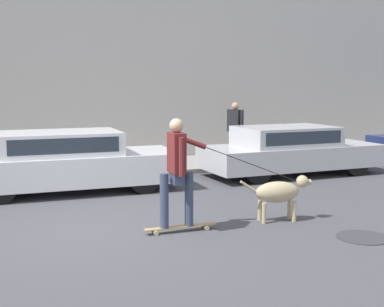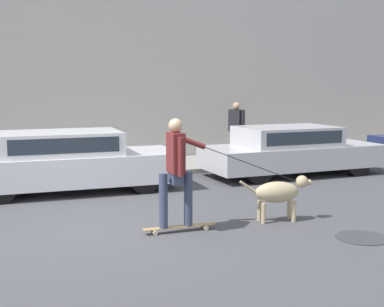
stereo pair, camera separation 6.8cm
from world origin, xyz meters
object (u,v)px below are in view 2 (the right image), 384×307
Objects in this scene: parked_car_2 at (291,151)px; skateboarder at (177,168)px; dog at (279,192)px; parked_car_1 at (68,162)px; pedestrian_with_bag at (237,129)px.

skateboarder is at bearing -140.09° from parked_car_2.
parked_car_2 reaches higher than dog.
skateboarder is (-4.29, -3.65, 0.39)m from parked_car_2.
parked_car_1 is at bearing 135.71° from dog.
skateboarder reaches higher than parked_car_1.
dog is 0.45× the size of skateboarder.
parked_car_2 is 4.46m from dog.
parked_car_1 is at bearing 1.68° from pedestrian_with_bag.
skateboarder is at bearing -72.30° from parked_car_1.
dog is 1.82m from skateboarder.
parked_car_1 is 2.81× the size of pedestrian_with_bag.
skateboarder is 6.53m from pedestrian_with_bag.
dog is at bearing 1.35° from skateboarder.
pedestrian_with_bag reaches higher than parked_car_1.
parked_car_2 is 1.88m from pedestrian_with_bag.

